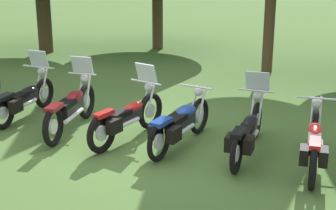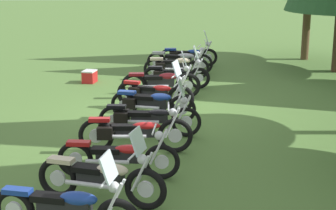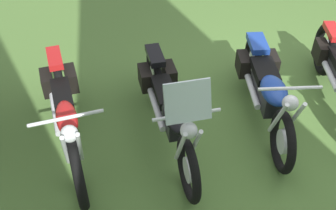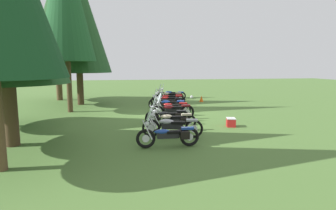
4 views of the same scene
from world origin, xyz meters
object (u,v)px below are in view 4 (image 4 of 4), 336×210
object	(u,v)px
motorcycle_9	(169,98)
motorcycle_0	(169,135)
motorcycle_4	(172,110)
motorcycle_10	(169,96)
motorcycle_3	(168,116)
motorcycle_11	(171,94)
motorcycle_8	(169,100)
motorcycle_2	(172,121)
traffic_cone	(201,99)
pine_tree_2	(0,28)
motorcycle_5	(172,107)
motorcycle_7	(167,102)
pine_tree_4	(77,18)
picnic_cooler	(231,122)
motorcycle_1	(172,126)
pine_tree_5	(56,20)
dropped_helmet	(192,97)
motorcycle_6	(170,105)

from	to	relation	value
motorcycle_9	motorcycle_0	bearing A→B (deg)	86.03
motorcycle_4	motorcycle_10	bearing A→B (deg)	-98.73
motorcycle_3	motorcycle_11	bearing A→B (deg)	-95.09
motorcycle_4	motorcycle_8	world-z (taller)	motorcycle_4
motorcycle_2	motorcycle_10	world-z (taller)	motorcycle_10
traffic_cone	pine_tree_2	bearing A→B (deg)	121.76
motorcycle_5	motorcycle_7	world-z (taller)	motorcycle_5
motorcycle_8	pine_tree_4	distance (m)	8.57
motorcycle_0	pine_tree_4	xyz separation A→B (m)	(11.60, 4.42, 5.65)
motorcycle_11	picnic_cooler	xyz separation A→B (m)	(-10.45, -0.86, -0.26)
motorcycle_1	motorcycle_2	xyz separation A→B (m)	(1.05, -0.20, -0.01)
motorcycle_11	pine_tree_4	distance (m)	9.11
pine_tree_5	motorcycle_7	bearing A→B (deg)	-128.32
motorcycle_1	dropped_helmet	xyz separation A→B (m)	(12.48, -4.09, -0.33)
motorcycle_2	motorcycle_3	size ratio (longest dim) A/B	1.04
motorcycle_5	motorcycle_9	bearing A→B (deg)	-77.83
motorcycle_2	motorcycle_9	distance (m)	8.74
motorcycle_10	motorcycle_9	bearing A→B (deg)	97.79
motorcycle_6	pine_tree_4	size ratio (longest dim) A/B	0.22
motorcycle_5	motorcycle_0	bearing A→B (deg)	98.14
motorcycle_5	pine_tree_5	world-z (taller)	pine_tree_5
pine_tree_2	dropped_helmet	xyz separation A→B (m)	(9.23, -11.25, -4.30)
motorcycle_1	motorcycle_11	bearing A→B (deg)	-86.85
motorcycle_6	pine_tree_2	size ratio (longest dim) A/B	0.32
motorcycle_3	dropped_helmet	xyz separation A→B (m)	(10.14, -3.83, -0.30)
motorcycle_9	picnic_cooler	size ratio (longest dim) A/B	4.04
motorcycle_1	motorcycle_8	size ratio (longest dim) A/B	0.97
motorcycle_0	motorcycle_9	size ratio (longest dim) A/B	0.95
traffic_cone	motorcycle_9	bearing A→B (deg)	104.06
motorcycle_9	motorcycle_11	world-z (taller)	motorcycle_11
motorcycle_11	pine_tree_2	world-z (taller)	pine_tree_2
motorcycle_2	motorcycle_8	world-z (taller)	motorcycle_8
motorcycle_4	motorcycle_0	bearing A→B (deg)	77.97
motorcycle_4	motorcycle_9	world-z (taller)	motorcycle_4
motorcycle_6	pine_tree_5	xyz separation A→B (m)	(7.49, 7.83, 5.91)
motorcycle_11	pine_tree_4	bearing A→B (deg)	26.56
motorcycle_1	pine_tree_4	xyz separation A→B (m)	(10.31, 4.77, 5.62)
motorcycle_9	picnic_cooler	bearing A→B (deg)	106.26
motorcycle_2	pine_tree_2	distance (m)	8.66
motorcycle_0	motorcycle_5	size ratio (longest dim) A/B	1.03
motorcycle_8	motorcycle_5	bearing A→B (deg)	83.89
motorcycle_1	motorcycle_7	size ratio (longest dim) A/B	0.98
motorcycle_9	motorcycle_3	bearing A→B (deg)	85.81
motorcycle_0	motorcycle_4	bearing A→B (deg)	-101.00
motorcycle_7	motorcycle_10	xyz separation A→B (m)	(3.65, -0.72, 0.02)
motorcycle_2	motorcycle_9	world-z (taller)	motorcycle_2
motorcycle_4	pine_tree_4	world-z (taller)	pine_tree_4
motorcycle_9	motorcycle_2	bearing A→B (deg)	86.96
motorcycle_8	motorcycle_0	bearing A→B (deg)	80.97
dropped_helmet	motorcycle_2	bearing A→B (deg)	161.25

